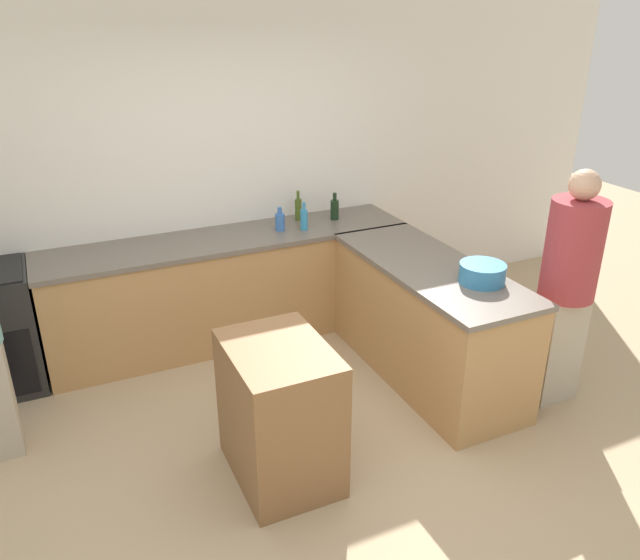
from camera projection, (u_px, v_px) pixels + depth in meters
ground_plane at (326, 468)px, 3.85m from camera, size 14.00×14.00×0.00m
wall_back at (212, 173)px, 5.13m from camera, size 8.00×0.06×2.70m
counter_back at (231, 288)px, 5.21m from camera, size 2.99×0.65×0.91m
counter_peninsula at (427, 321)px, 4.66m from camera, size 0.69×1.79×0.91m
island_table at (280, 413)px, 3.65m from camera, size 0.55×0.75×0.87m
mixing_bowl at (482, 273)px, 4.17m from camera, size 0.31×0.31×0.13m
wine_bottle_dark at (335, 209)px, 5.40m from camera, size 0.07×0.07×0.24m
water_bottle_blue at (280, 221)px, 5.14m from camera, size 0.08×0.08×0.20m
olive_oil_bottle at (298, 209)px, 5.38m from camera, size 0.06×0.06×0.26m
dish_soap_bottle at (304, 219)px, 5.15m from camera, size 0.06×0.06×0.24m
person_at_peninsula at (567, 283)px, 4.19m from camera, size 0.37×0.37×1.68m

